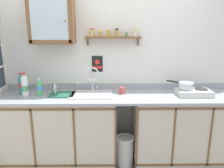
# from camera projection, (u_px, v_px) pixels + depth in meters

# --- Properties ---
(back_wall) EXTENTS (3.75, 0.07, 2.53)m
(back_wall) POSITION_uv_depth(u_px,v_px,m) (118.00, 66.00, 3.14)
(back_wall) COLOR silver
(back_wall) RESTS_ON ground
(lower_cabinet_run) EXTENTS (1.53, 0.64, 0.92)m
(lower_cabinet_run) POSITION_uv_depth(u_px,v_px,m) (60.00, 130.00, 3.00)
(lower_cabinet_run) COLOR black
(lower_cabinet_run) RESTS_ON ground
(lower_cabinet_run_right) EXTENTS (1.37, 0.64, 0.92)m
(lower_cabinet_run_right) POSITION_uv_depth(u_px,v_px,m) (183.00, 129.00, 3.02)
(lower_cabinet_run_right) COLOR black
(lower_cabinet_run_right) RESTS_ON ground
(countertop) EXTENTS (3.11, 0.67, 0.03)m
(countertop) POSITION_uv_depth(u_px,v_px,m) (119.00, 96.00, 2.89)
(countertop) COLOR #9EA3A8
(countertop) RESTS_ON lower_cabinet_run
(backsplash) EXTENTS (3.11, 0.02, 0.08)m
(backsplash) POSITION_uv_depth(u_px,v_px,m) (118.00, 86.00, 3.18)
(backsplash) COLOR #9EA3A8
(backsplash) RESTS_ON countertop
(sink) EXTENTS (0.55, 0.45, 0.47)m
(sink) POSITION_uv_depth(u_px,v_px,m) (92.00, 95.00, 2.93)
(sink) COLOR silver
(sink) RESTS_ON countertop
(hot_plate_stove) EXTENTS (0.43, 0.28, 0.08)m
(hot_plate_stove) POSITION_uv_depth(u_px,v_px,m) (194.00, 92.00, 2.88)
(hot_plate_stove) COLOR silver
(hot_plate_stove) RESTS_ON countertop
(saucepan) EXTENTS (0.31, 0.28, 0.09)m
(saucepan) POSITION_uv_depth(u_px,v_px,m) (186.00, 85.00, 2.88)
(saucepan) COLOR silver
(saucepan) RESTS_ON hot_plate_stove
(bottle_soda_green_0) EXTENTS (0.07, 0.07, 0.24)m
(bottle_soda_green_0) POSITION_uv_depth(u_px,v_px,m) (40.00, 88.00, 2.85)
(bottle_soda_green_0) COLOR #4CB266
(bottle_soda_green_0) RESTS_ON countertop
(bottle_opaque_white_1) EXTENTS (0.09, 0.09, 0.31)m
(bottle_opaque_white_1) POSITION_uv_depth(u_px,v_px,m) (25.00, 86.00, 2.82)
(bottle_opaque_white_1) COLOR white
(bottle_opaque_white_1) RESTS_ON countertop
(bottle_detergent_teal_2) EXTENTS (0.08, 0.08, 0.29)m
(bottle_detergent_teal_2) POSITION_uv_depth(u_px,v_px,m) (22.00, 84.00, 2.91)
(bottle_detergent_teal_2) COLOR teal
(bottle_detergent_teal_2) RESTS_ON countertop
(dish_rack) EXTENTS (0.33, 0.28, 0.15)m
(dish_rack) POSITION_uv_depth(u_px,v_px,m) (61.00, 94.00, 2.90)
(dish_rack) COLOR #26664C
(dish_rack) RESTS_ON countertop
(mug) EXTENTS (0.10, 0.09, 0.09)m
(mug) POSITION_uv_depth(u_px,v_px,m) (122.00, 90.00, 2.95)
(mug) COLOR #B24C47
(mug) RESTS_ON countertop
(wall_cabinet) EXTENTS (0.56, 0.31, 0.63)m
(wall_cabinet) POSITION_uv_depth(u_px,v_px,m) (52.00, 19.00, 2.81)
(wall_cabinet) COLOR brown
(spice_shelf) EXTENTS (0.75, 0.14, 0.23)m
(spice_shelf) POSITION_uv_depth(u_px,v_px,m) (113.00, 36.00, 2.95)
(spice_shelf) COLOR brown
(warning_sign) EXTENTS (0.15, 0.01, 0.22)m
(warning_sign) POSITION_uv_depth(u_px,v_px,m) (97.00, 64.00, 3.10)
(warning_sign) COLOR black
(trash_bin) EXTENTS (0.25, 0.25, 0.41)m
(trash_bin) POSITION_uv_depth(u_px,v_px,m) (125.00, 150.00, 2.97)
(trash_bin) COLOR silver
(trash_bin) RESTS_ON ground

